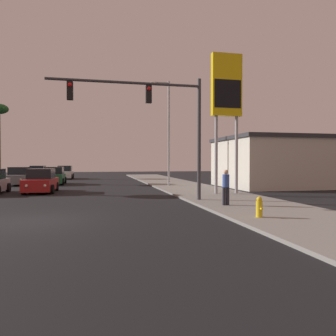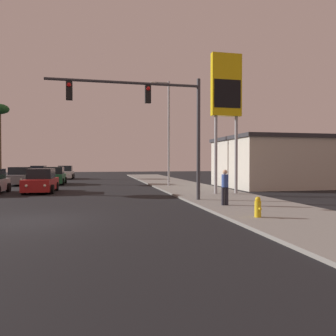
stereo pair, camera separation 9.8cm
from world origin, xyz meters
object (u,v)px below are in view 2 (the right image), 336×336
car_red (41,182)px  street_lamp (167,128)px  car_blue (38,173)px  palm_tree_far (0,114)px  car_grey (20,177)px  pedestrian_on_sidewalk (225,186)px  car_white (65,173)px  car_green (54,176)px  traffic_light_mast (156,112)px  gas_station_sign (226,93)px  fire_hydrant (258,207)px

car_red → street_lamp: (9.83, 3.23, 4.36)m
car_blue → palm_tree_far: size_ratio=0.44×
car_grey → pedestrian_on_sidewalk: (12.95, -18.37, 0.27)m
car_white → street_lamp: (9.87, -15.68, 4.36)m
car_blue → car_green: (3.23, -10.86, 0.00)m
street_lamp → palm_tree_far: (-18.41, 19.01, 3.37)m
traffic_light_mast → palm_tree_far: (-15.49, 29.81, 3.73)m
traffic_light_mast → car_white: bearing=104.7°
street_lamp → car_red: bearing=-161.8°
car_grey → gas_station_sign: size_ratio=0.48×
car_green → palm_tree_far: (-8.45, 13.73, 7.73)m
gas_station_sign → palm_tree_far: 33.88m
palm_tree_far → car_white: bearing=-21.3°
car_grey → gas_station_sign: (15.22, -12.97, 5.86)m
palm_tree_far → car_green: bearing=-58.4°
car_red → palm_tree_far: 25.06m
car_red → traffic_light_mast: 11.00m
car_blue → fire_hydrant: size_ratio=5.70×
car_grey → street_lamp: size_ratio=0.48×
car_red → fire_hydrant: 16.52m
palm_tree_far → car_red: bearing=-68.9°
traffic_light_mast → fire_hydrant: 7.74m
car_grey → palm_tree_far: size_ratio=0.44×
street_lamp → palm_tree_far: bearing=134.1°
car_red → fire_hydrant: car_red is taller
car_blue → car_red: 19.66m
car_grey → palm_tree_far: (-5.39, 13.86, 7.73)m
car_green → gas_station_sign: size_ratio=0.48×
car_white → car_green: (-0.09, -10.39, 0.00)m
street_lamp → palm_tree_far: size_ratio=0.92×
fire_hydrant → palm_tree_far: size_ratio=0.08×
palm_tree_far → car_blue: bearing=-28.7°
street_lamp → car_blue: bearing=129.2°
car_blue → fire_hydrant: (13.01, -32.79, -0.27)m
fire_hydrant → traffic_light_mast: bearing=115.1°
car_grey → pedestrian_on_sidewalk: pedestrian_on_sidewalk is taller
car_blue → car_red: (3.36, -19.38, 0.00)m
car_grey → traffic_light_mast: bearing=124.4°
street_lamp → fire_hydrant: size_ratio=11.84×
car_white → gas_station_sign: size_ratio=0.48×
car_green → gas_station_sign: gas_station_sign is taller
street_lamp → gas_station_sign: 8.26m
car_red → car_grey: bearing=-67.1°
car_grey → car_white: (3.15, 10.52, 0.00)m
pedestrian_on_sidewalk → car_green: bearing=118.1°
car_grey → street_lamp: (13.02, -5.15, 4.36)m
car_blue → gas_station_sign: (15.39, -23.97, 5.86)m
car_grey → palm_tree_far: 16.76m
car_red → street_lamp: size_ratio=0.48×
car_red → traffic_light_mast: traffic_light_mast is taller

